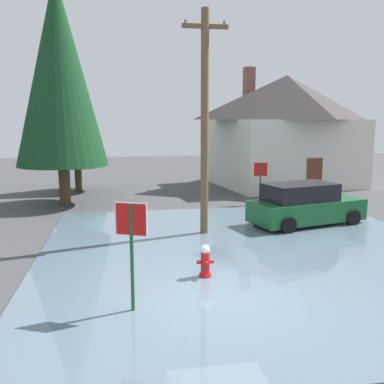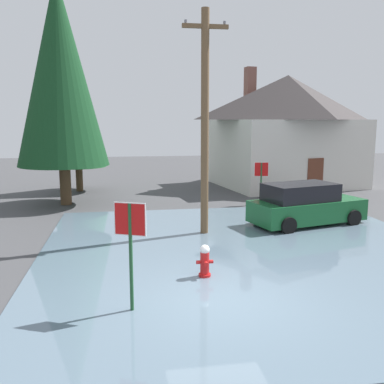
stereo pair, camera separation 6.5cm
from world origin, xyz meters
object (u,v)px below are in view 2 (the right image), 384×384
(house, at_px, (286,129))
(pine_tree_short_left, at_px, (60,72))
(fire_hydrant, at_px, (205,262))
(utility_pole, at_px, (205,120))
(stop_sign_far, at_px, (261,174))
(pine_tree_mid_left, at_px, (76,110))
(parked_car, at_px, (305,205))
(stop_sign_near, at_px, (130,235))

(house, xyz_separation_m, pine_tree_short_left, (-12.99, -4.36, 2.81))
(fire_hydrant, relative_size, utility_pole, 0.11)
(utility_pole, relative_size, stop_sign_far, 3.76)
(pine_tree_short_left, bearing_deg, fire_hydrant, -65.74)
(fire_hydrant, xyz_separation_m, pine_tree_mid_left, (-4.64, 14.93, 4.26))
(parked_car, bearing_deg, stop_sign_far, 95.27)
(stop_sign_near, distance_m, stop_sign_far, 12.97)
(stop_sign_far, relative_size, pine_tree_mid_left, 0.26)
(stop_sign_near, xyz_separation_m, pine_tree_short_left, (-2.96, 12.65, 4.63))
(stop_sign_far, relative_size, pine_tree_short_left, 0.19)
(stop_sign_near, relative_size, pine_tree_short_left, 0.22)
(fire_hydrant, distance_m, parked_car, 7.14)
(stop_sign_near, xyz_separation_m, stop_sign_far, (6.55, 11.20, -0.25))
(fire_hydrant, height_order, pine_tree_mid_left, pine_tree_mid_left)
(parked_car, bearing_deg, pine_tree_mid_left, 134.39)
(stop_sign_near, distance_m, house, 19.83)
(utility_pole, height_order, parked_car, utility_pole)
(fire_hydrant, xyz_separation_m, pine_tree_short_left, (-4.91, 10.89, 5.92))
(stop_sign_near, bearing_deg, house, 59.48)
(stop_sign_near, relative_size, fire_hydrant, 2.70)
(stop_sign_far, xyz_separation_m, pine_tree_mid_left, (-9.24, 5.49, 3.21))
(fire_hydrant, xyz_separation_m, utility_pole, (0.81, 4.38, 3.67))
(stop_sign_near, height_order, fire_hydrant, stop_sign_near)
(stop_sign_near, xyz_separation_m, pine_tree_mid_left, (-2.70, 16.69, 2.97))
(pine_tree_short_left, bearing_deg, pine_tree_mid_left, 86.25)
(stop_sign_far, xyz_separation_m, parked_car, (0.40, -4.36, -0.69))
(utility_pole, xyz_separation_m, pine_tree_mid_left, (-5.46, 10.55, 0.59))
(stop_sign_near, relative_size, house, 0.25)
(stop_sign_far, height_order, pine_tree_short_left, pine_tree_short_left)
(pine_tree_mid_left, bearing_deg, house, 1.45)
(utility_pole, bearing_deg, pine_tree_mid_left, 117.36)
(utility_pole, height_order, pine_tree_mid_left, pine_tree_mid_left)
(pine_tree_mid_left, distance_m, pine_tree_short_left, 4.37)
(parked_car, bearing_deg, stop_sign_near, -135.46)
(house, bearing_deg, fire_hydrant, -117.92)
(house, distance_m, pine_tree_short_left, 13.99)
(pine_tree_mid_left, bearing_deg, fire_hydrant, -72.72)
(fire_hydrant, height_order, stop_sign_far, stop_sign_far)
(utility_pole, bearing_deg, fire_hydrant, -100.52)
(house, bearing_deg, pine_tree_short_left, -161.45)
(stop_sign_near, bearing_deg, stop_sign_far, 59.69)
(pine_tree_mid_left, bearing_deg, stop_sign_far, -30.72)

